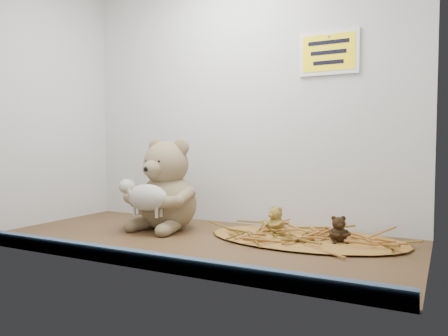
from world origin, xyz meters
The scene contains 8 objects.
alcove_shell centered at (0.00, 9.00, 45.00)cm, with size 120.40×60.20×90.40cm.
front_rail centered at (0.00, -28.80, 1.80)cm, with size 119.28×2.20×3.60cm, color #3C5674.
straw_bed centered at (27.74, 14.50, 0.55)cm, with size 56.78×32.97×1.10cm, color brown.
main_teddy centered at (-16.54, 10.50, 14.54)cm, with size 23.46×24.76×29.09cm, color #877153, non-canonical shape.
toy_lamb centered at (-16.54, 0.08, 11.22)cm, with size 17.40×10.62×11.24cm, color #B9B4A6, non-canonical shape.
mini_teddy_tan centered at (18.01, 16.80, 5.02)cm, with size 6.32×6.67×7.84cm, color olive, non-canonical shape.
mini_teddy_brown centered at (37.47, 12.21, 4.67)cm, with size 5.75×6.07×7.13cm, color black, non-canonical shape.
wall_sign centered at (30.00, 29.40, 55.00)cm, with size 16.00×1.20×11.00cm, color yellow.
Camera 1 is at (63.15, -104.77, 27.12)cm, focal length 35.00 mm.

